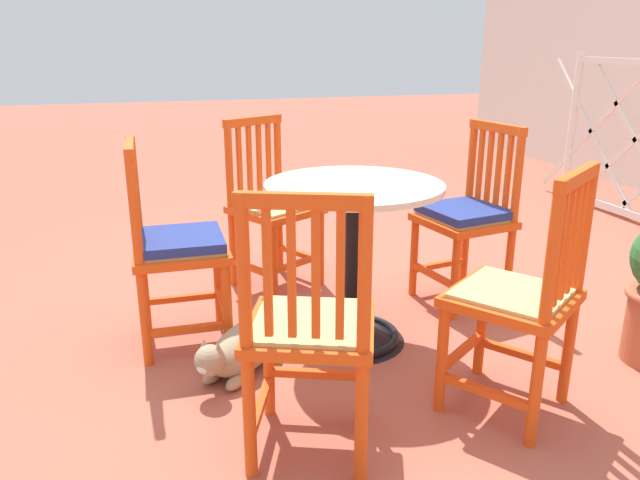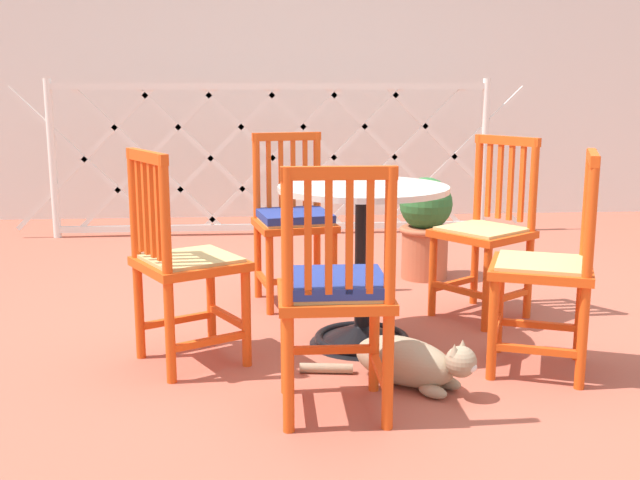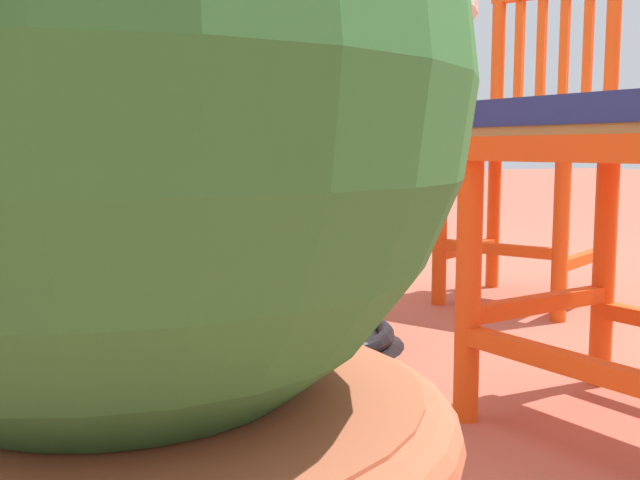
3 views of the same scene
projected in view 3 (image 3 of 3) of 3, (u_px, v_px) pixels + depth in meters
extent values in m
plane|color=#AD5642|center=(319.00, 352.00, 1.61)|extent=(24.00, 24.00, 0.00)
cone|color=black|center=(296.00, 322.00, 1.67)|extent=(0.48, 0.48, 0.10)
torus|color=black|center=(296.00, 333.00, 1.67)|extent=(0.44, 0.44, 0.04)
cylinder|color=black|center=(296.00, 176.00, 1.63)|extent=(0.07, 0.07, 0.66)
cylinder|color=black|center=(295.00, 29.00, 1.59)|extent=(0.20, 0.20, 0.04)
cylinder|color=beige|center=(295.00, 13.00, 1.59)|extent=(0.76, 0.76, 0.02)
cylinder|color=#E04C14|center=(468.00, 281.00, 1.18)|extent=(0.04, 0.04, 0.45)
cylinder|color=#E04C14|center=(604.00, 263.00, 1.36)|extent=(0.04, 0.04, 0.45)
cube|color=#E04C14|center=(554.00, 359.00, 1.05)|extent=(0.09, 0.34, 0.03)
cube|color=#E04C14|center=(540.00, 304.00, 1.28)|extent=(0.34, 0.09, 0.03)
cube|color=#E04C14|center=(638.00, 149.00, 1.11)|extent=(0.47, 0.47, 0.04)
cube|color=tan|center=(639.00, 134.00, 1.10)|extent=(0.41, 0.41, 0.02)
cube|color=navy|center=(640.00, 113.00, 1.10)|extent=(0.42, 0.42, 0.04)
cylinder|color=#E04C14|center=(561.00, 233.00, 1.87)|extent=(0.04, 0.04, 0.45)
cylinder|color=#E04C14|center=(440.00, 224.00, 2.07)|extent=(0.04, 0.04, 0.45)
cylinder|color=#E04C14|center=(608.00, 141.00, 2.10)|extent=(0.04, 0.04, 0.91)
cylinder|color=#E04C14|center=(496.00, 141.00, 2.31)|extent=(0.04, 0.04, 0.91)
cube|color=#E04C14|center=(583.00, 259.00, 2.01)|extent=(0.31, 0.19, 0.03)
cube|color=#E04C14|center=(468.00, 248.00, 2.22)|extent=(0.31, 0.19, 0.03)
cube|color=#E04C14|center=(497.00, 249.00, 1.98)|extent=(0.19, 0.31, 0.03)
cube|color=#E04C14|center=(526.00, 149.00, 2.08)|extent=(0.54, 0.54, 0.04)
cube|color=tan|center=(526.00, 141.00, 2.08)|extent=(0.48, 0.48, 0.02)
cube|color=#E04C14|center=(587.00, 60.00, 2.12)|extent=(0.03, 0.03, 0.39)
cube|color=#E04C14|center=(564.00, 62.00, 2.16)|extent=(0.03, 0.03, 0.39)
cube|color=#E04C14|center=(541.00, 64.00, 2.20)|extent=(0.03, 0.03, 0.39)
cube|color=#E04C14|center=(519.00, 65.00, 2.24)|extent=(0.03, 0.03, 0.39)
cylinder|color=#E04C14|center=(343.00, 217.00, 2.29)|extent=(0.04, 0.04, 0.45)
cylinder|color=#E04C14|center=(235.00, 221.00, 2.16)|extent=(0.04, 0.04, 0.45)
cylinder|color=#E04C14|center=(303.00, 142.00, 2.58)|extent=(0.04, 0.04, 0.91)
cylinder|color=#E04C14|center=(205.00, 142.00, 2.45)|extent=(0.04, 0.04, 0.91)
cube|color=#E04C14|center=(322.00, 239.00, 2.46)|extent=(0.03, 0.34, 0.03)
cube|color=#E04C14|center=(221.00, 244.00, 2.33)|extent=(0.03, 0.34, 0.03)
cube|color=#E04C14|center=(291.00, 238.00, 2.23)|extent=(0.34, 0.03, 0.03)
cube|color=#E04C14|center=(272.00, 149.00, 2.36)|extent=(0.40, 0.40, 0.04)
cube|color=tan|center=(272.00, 142.00, 2.36)|extent=(0.35, 0.35, 0.02)
cube|color=#E04C14|center=(284.00, 75.00, 2.52)|extent=(0.02, 0.02, 0.39)
cube|color=#E04C14|center=(264.00, 74.00, 2.50)|extent=(0.02, 0.02, 0.39)
cube|color=#E04C14|center=(245.00, 73.00, 2.47)|extent=(0.02, 0.02, 0.39)
cube|color=#E04C14|center=(225.00, 72.00, 2.45)|extent=(0.02, 0.02, 0.39)
cube|color=#E04C14|center=(254.00, 8.00, 2.46)|extent=(0.38, 0.03, 0.04)
cube|color=navy|center=(272.00, 132.00, 2.35)|extent=(0.36, 0.36, 0.04)
cylinder|color=#E04C14|center=(58.00, 231.00, 1.90)|extent=(0.04, 0.04, 0.45)
cylinder|color=#E04C14|center=(6.00, 249.00, 1.57)|extent=(0.04, 0.04, 0.45)
cube|color=#E04C14|center=(36.00, 263.00, 1.74)|extent=(0.15, 0.33, 0.03)
cylinder|color=#E04C14|center=(133.00, 288.00, 1.12)|extent=(0.04, 0.04, 0.45)
cube|color=#E04C14|center=(41.00, 373.00, 0.98)|extent=(0.29, 0.22, 0.03)
cube|color=#E04C14|center=(57.00, 312.00, 1.21)|extent=(0.22, 0.29, 0.03)
ellipsoid|color=#9E896B|center=(197.00, 271.00, 2.08)|extent=(0.46, 0.44, 0.19)
ellipsoid|color=silver|center=(166.00, 273.00, 2.11)|extent=(0.23, 0.23, 0.14)
sphere|color=#9E896B|center=(120.00, 248.00, 2.15)|extent=(0.12, 0.12, 0.12)
ellipsoid|color=silver|center=(107.00, 251.00, 2.17)|extent=(0.07, 0.07, 0.04)
cone|color=#9E896B|center=(116.00, 230.00, 2.11)|extent=(0.04, 0.04, 0.04)
cone|color=#9E896B|center=(129.00, 228.00, 2.17)|extent=(0.04, 0.04, 0.04)
ellipsoid|color=#9E896B|center=(136.00, 295.00, 2.09)|extent=(0.13, 0.12, 0.05)
ellipsoid|color=#9E896B|center=(157.00, 288.00, 2.19)|extent=(0.13, 0.12, 0.05)
cylinder|color=#9E896B|center=(315.00, 298.00, 2.08)|extent=(0.22, 0.07, 0.04)
torus|color=#B25B3D|center=(126.00, 429.00, 0.35)|extent=(0.32, 0.32, 0.04)
sphere|color=#2D6B33|center=(114.00, 84.00, 0.33)|extent=(0.32, 0.32, 0.32)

